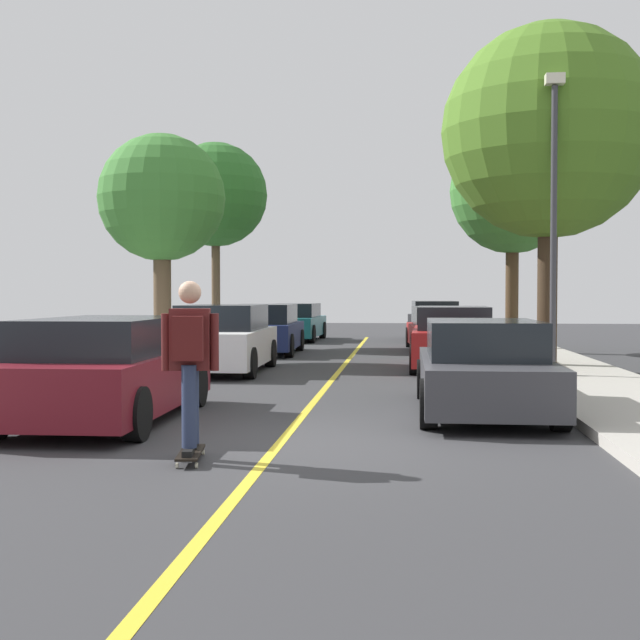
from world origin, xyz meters
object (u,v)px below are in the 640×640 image
at_px(parked_car_left_nearest, 108,369).
at_px(parked_car_left_near, 222,340).
at_px(parked_car_left_far, 264,329).
at_px(street_tree_right_nearest, 549,133).
at_px(fire_hydrant, 539,357).
at_px(skateboard, 191,453).
at_px(parked_car_left_farthest, 295,322).
at_px(parked_car_right_near, 453,338).
at_px(skateboarder, 190,355).
at_px(street_tree_right_near, 513,192).
at_px(parked_car_right_far, 441,329).
at_px(parked_car_right_nearest, 483,368).
at_px(street_tree_left_near, 216,195).
at_px(parked_car_right_farthest, 434,321).
at_px(street_tree_left_nearest, 162,199).
at_px(streetlamp, 554,204).

distance_m(parked_car_left_nearest, parked_car_left_near, 7.15).
bearing_deg(parked_car_left_far, street_tree_right_nearest, -33.05).
height_order(fire_hydrant, skateboard, fire_hydrant).
relative_size(parked_car_left_far, parked_car_left_farthest, 0.92).
bearing_deg(parked_car_right_near, skateboarder, -106.61).
bearing_deg(street_tree_right_near, fire_hydrant, -93.69).
relative_size(parked_car_left_farthest, fire_hydrant, 6.50).
bearing_deg(parked_car_right_far, skateboarder, -100.89).
xyz_separation_m(parked_car_left_near, parked_car_right_nearest, (5.08, -5.84, -0.07)).
relative_size(street_tree_right_nearest, fire_hydrant, 10.70).
xyz_separation_m(street_tree_right_nearest, skateboard, (-5.33, -10.66, -5.17)).
bearing_deg(parked_car_right_far, street_tree_left_near, 171.36).
relative_size(parked_car_right_nearest, fire_hydrant, 6.43).
relative_size(skateboard, skateboarder, 0.50).
xyz_separation_m(parked_car_left_near, parked_car_right_far, (5.08, 7.37, -0.05)).
xyz_separation_m(parked_car_left_nearest, parked_car_right_farthest, (5.08, 20.21, 0.02)).
distance_m(parked_car_left_far, street_tree_left_nearest, 5.06).
height_order(parked_car_right_farthest, street_tree_left_nearest, street_tree_left_nearest).
bearing_deg(skateboard, parked_car_left_far, 96.66).
height_order(parked_car_right_nearest, parked_car_right_far, parked_car_right_far).
distance_m(parked_car_right_farthest, skateboarder, 23.03).
distance_m(parked_car_right_farthest, skateboard, 23.00).
bearing_deg(parked_car_left_farthest, parked_car_right_farthest, 5.79).
distance_m(parked_car_left_far, parked_car_right_farthest, 9.03).
xyz_separation_m(parked_car_right_far, skateboarder, (-3.29, -17.10, 0.42)).
distance_m(parked_car_right_near, street_tree_right_nearest, 5.01).
bearing_deg(street_tree_right_nearest, parked_car_left_near, -172.23).
bearing_deg(street_tree_left_near, parked_car_left_farthest, 63.51).
bearing_deg(parked_car_right_farthest, parked_car_left_farthest, -174.21).
bearing_deg(parked_car_left_farthest, parked_car_left_far, -90.00).
bearing_deg(parked_car_left_farthest, street_tree_left_near, -116.49).
height_order(parked_car_right_near, street_tree_right_near, street_tree_right_near).
xyz_separation_m(street_tree_left_nearest, streetlamp, (8.87, -3.83, -0.62)).
distance_m(parked_car_right_near, fire_hydrant, 3.11).
distance_m(parked_car_left_nearest, fire_hydrant, 8.72).
distance_m(parked_car_right_near, skateboard, 11.48).
bearing_deg(parked_car_left_near, street_tree_left_near, 103.58).
bearing_deg(parked_car_left_near, skateboarder, -79.56).
bearing_deg(parked_car_left_near, skateboard, -79.56).
bearing_deg(street_tree_right_near, parked_car_left_nearest, -116.74).
relative_size(parked_car_left_far, skateboarder, 2.41).
bearing_deg(streetlamp, parked_car_left_farthest, 116.06).
xyz_separation_m(parked_car_left_farthest, skateboard, (1.79, -22.24, -0.58)).
bearing_deg(street_tree_right_near, parked_car_right_near, -109.73).
xyz_separation_m(parked_car_left_farthest, skateboarder, (1.79, -22.28, 0.42)).
relative_size(parked_car_right_far, street_tree_left_nearest, 0.85).
bearing_deg(parked_car_right_farthest, streetlamp, -83.12).
xyz_separation_m(parked_car_left_farthest, streetlamp, (6.83, -13.96, 2.78)).
relative_size(parked_car_right_nearest, parked_car_right_far, 0.96).
xyz_separation_m(parked_car_left_far, parked_car_right_near, (5.08, -4.31, -0.00)).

